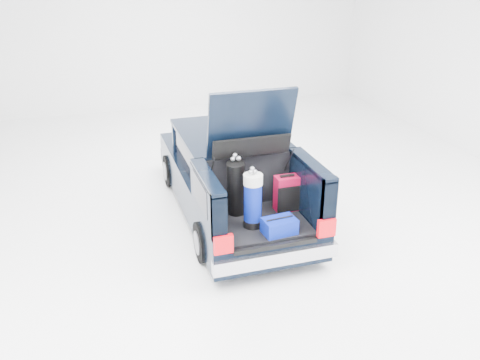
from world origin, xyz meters
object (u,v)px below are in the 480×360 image
object	(u,v)px
car	(230,175)
red_suitcase	(287,193)
black_golf_bag	(236,188)
blue_duffel	(279,226)
blue_golf_bag	(253,200)

from	to	relation	value
car	red_suitcase	size ratio (longest dim) A/B	8.10
black_golf_bag	blue_duffel	xyz separation A→B (m)	(0.42, -0.71, -0.32)
car	black_golf_bag	world-z (taller)	car
car	red_suitcase	xyz separation A→B (m)	(0.50, -1.37, 0.20)
car	blue_duffel	xyz separation A→B (m)	(0.14, -2.00, 0.04)
blue_duffel	red_suitcase	bearing A→B (deg)	55.28
car	red_suitcase	bearing A→B (deg)	-69.91
blue_golf_bag	car	bearing A→B (deg)	70.84
red_suitcase	blue_duffel	bearing A→B (deg)	-119.86
car	blue_duffel	bearing A→B (deg)	-85.91
black_golf_bag	blue_duffel	world-z (taller)	black_golf_bag
blue_golf_bag	black_golf_bag	bearing A→B (deg)	92.40
red_suitcase	blue_golf_bag	distance (m)	0.75
car	blue_golf_bag	size ratio (longest dim) A/B	5.11
car	blue_duffel	distance (m)	2.01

